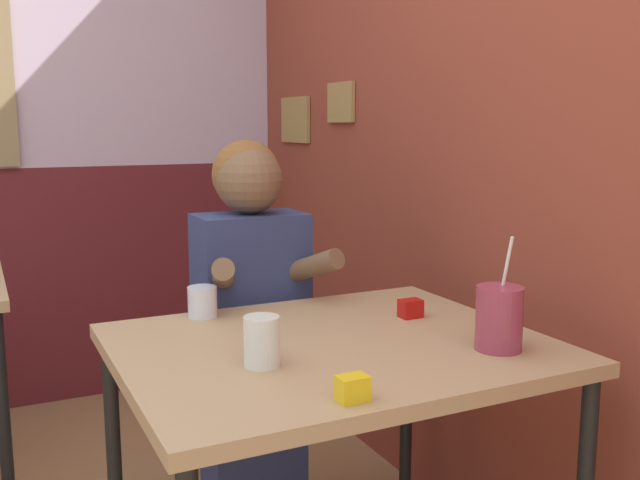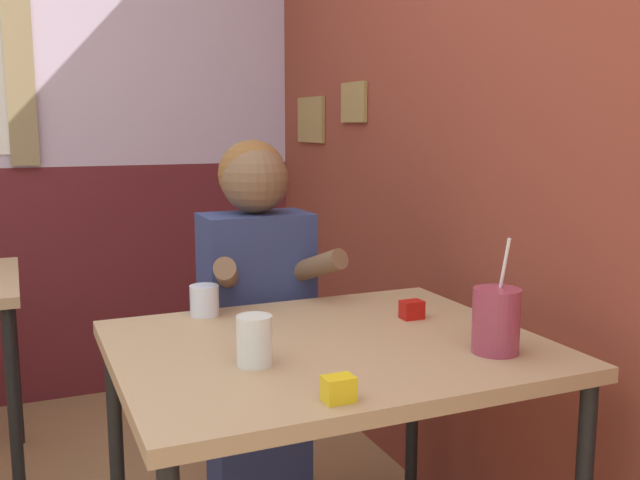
% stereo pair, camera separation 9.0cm
% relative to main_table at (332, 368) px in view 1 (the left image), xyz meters
% --- Properties ---
extents(brick_wall_right, '(0.08, 4.35, 2.70)m').
position_rel_main_table_xyz_m(brick_wall_right, '(0.64, 0.75, 0.65)').
color(brick_wall_right, brown).
rests_on(brick_wall_right, ground_plane).
extents(back_wall, '(5.40, 0.09, 2.70)m').
position_rel_main_table_xyz_m(back_wall, '(-0.60, 1.95, 0.66)').
color(back_wall, silver).
rests_on(back_wall, ground_plane).
extents(main_table, '(1.02, 0.84, 0.77)m').
position_rel_main_table_xyz_m(main_table, '(0.00, 0.00, 0.00)').
color(main_table, tan).
rests_on(main_table, ground_plane).
extents(person_seated, '(0.42, 0.41, 1.25)m').
position_rel_main_table_xyz_m(person_seated, '(0.00, 0.57, -0.04)').
color(person_seated, navy).
rests_on(person_seated, ground_plane).
extents(cocktail_pitcher, '(0.11, 0.11, 0.27)m').
position_rel_main_table_xyz_m(cocktail_pitcher, '(0.33, -0.23, 0.15)').
color(cocktail_pitcher, '#99384C').
rests_on(cocktail_pitcher, main_table).
extents(glass_near_pitcher, '(0.08, 0.08, 0.09)m').
position_rel_main_table_xyz_m(glass_near_pitcher, '(-0.22, 0.36, 0.11)').
color(glass_near_pitcher, silver).
rests_on(glass_near_pitcher, main_table).
extents(glass_center, '(0.08, 0.08, 0.11)m').
position_rel_main_table_xyz_m(glass_center, '(-0.22, -0.09, 0.12)').
color(glass_center, silver).
rests_on(glass_center, main_table).
extents(condiment_ketchup, '(0.06, 0.04, 0.05)m').
position_rel_main_table_xyz_m(condiment_ketchup, '(0.30, 0.10, 0.09)').
color(condiment_ketchup, '#B7140F').
rests_on(condiment_ketchup, main_table).
extents(condiment_mustard, '(0.06, 0.04, 0.05)m').
position_rel_main_table_xyz_m(condiment_mustard, '(-0.14, -0.35, 0.09)').
color(condiment_mustard, yellow).
rests_on(condiment_mustard, main_table).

